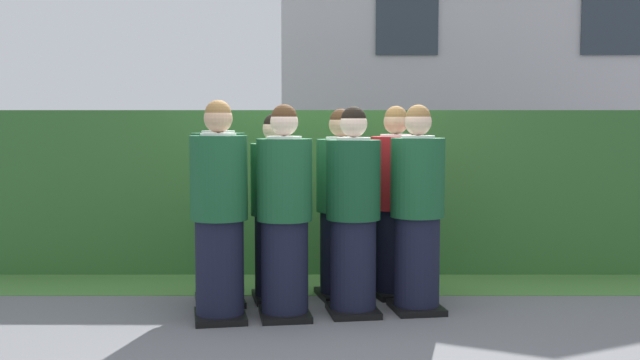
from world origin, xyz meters
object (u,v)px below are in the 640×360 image
Objects in this scene: student_front_row_2 at (353,216)px; student_rear_row_2 at (341,208)px; student_rear_row_1 at (275,212)px; student_rear_row_0 at (219,207)px; student_front_row_1 at (285,217)px; student_in_red_blazer at (395,206)px; student_front_row_0 at (219,216)px; student_front_row_3 at (417,213)px.

student_front_row_2 is 1.01× the size of student_rear_row_2.
student_rear_row_1 is (-0.64, 0.47, -0.03)m from student_front_row_2.
student_rear_row_0 reaches higher than student_rear_row_1.
student_rear_row_0 is (-0.57, 0.45, 0.02)m from student_front_row_1.
student_front_row_1 is 0.73m from student_rear_row_0.
student_rear_row_1 is 0.96× the size of student_in_red_blazer.
student_rear_row_1 is at bearing 58.71° from student_front_row_0.
student_rear_row_2 is (0.56, 0.10, 0.02)m from student_rear_row_1.
student_front_row_3 is at bearing 10.03° from student_front_row_0.
student_rear_row_1 is at bearing -170.13° from student_rear_row_2.
student_front_row_3 is at bearing 11.19° from student_front_row_1.
student_rear_row_0 is (-0.07, 0.52, 0.01)m from student_front_row_0.
student_rear_row_0 reaches higher than student_rear_row_2.
student_front_row_0 is at bearing -82.24° from student_rear_row_0.
student_front_row_3 is (0.52, 0.10, 0.01)m from student_front_row_2.
student_front_row_1 is at bearing -141.53° from student_in_red_blazer.
student_front_row_0 reaches higher than student_front_row_1.
student_in_red_blazer is at bearing 8.91° from student_rear_row_1.
student_front_row_2 is at bearing -169.15° from student_front_row_3.
student_front_row_3 reaches higher than student_front_row_2.
student_rear_row_0 is 1.05m from student_rear_row_2.
student_front_row_3 is 1.02× the size of student_rear_row_2.
student_rear_row_2 is (0.46, 0.68, -0.01)m from student_front_row_1.
student_front_row_0 is at bearing -121.29° from student_rear_row_1.
student_front_row_2 is 0.99× the size of student_front_row_3.
student_rear_row_0 reaches higher than student_front_row_0.
student_front_row_3 is at bearing -17.63° from student_rear_row_1.
student_front_row_0 is 1.06× the size of student_rear_row_1.
student_front_row_2 is at bearing -36.00° from student_rear_row_1.
student_front_row_2 is (1.03, 0.18, -0.02)m from student_front_row_0.
student_rear_row_1 is (-0.11, 0.58, -0.03)m from student_front_row_1.
student_front_row_3 and student_in_red_blazer have the same top height.
student_rear_row_0 is at bearing -167.67° from student_rear_row_2.
student_front_row_3 is 0.98× the size of student_rear_row_0.
student_front_row_0 is 1.03× the size of student_front_row_2.
student_front_row_0 is 0.52m from student_rear_row_0.
student_in_red_blazer is (0.39, 0.63, 0.01)m from student_front_row_2.
student_rear_row_0 reaches higher than student_front_row_1.
student_front_row_0 is at bearing -142.13° from student_rear_row_2.
student_front_row_1 is 1.04× the size of student_rear_row_1.
student_front_row_2 is 1.16m from student_rear_row_0.
student_rear_row_0 reaches higher than student_front_row_3.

